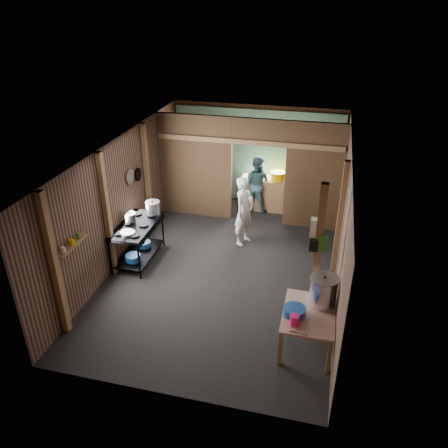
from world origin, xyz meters
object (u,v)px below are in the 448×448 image
(prep_table, at_px, (307,329))
(stock_pot, at_px, (323,291))
(stove_pot_large, at_px, (153,208))
(yellow_tub, at_px, (278,176))
(cook, at_px, (244,211))
(gas_range, at_px, (138,242))
(pink_bucket, at_px, (294,320))

(prep_table, xyz_separation_m, stock_pot, (0.18, 0.29, 0.58))
(stove_pot_large, height_order, yellow_tub, stove_pot_large)
(stock_pot, xyz_separation_m, cook, (-1.85, 2.76, -0.11))
(gas_range, bearing_deg, prep_table, -25.52)
(stock_pot, height_order, pink_bucket, stock_pot)
(yellow_tub, bearing_deg, cook, -104.42)
(stock_pot, relative_size, pink_bucket, 3.08)
(stock_pot, height_order, cook, cook)
(stock_pot, bearing_deg, gas_range, 159.13)
(pink_bucket, bearing_deg, gas_range, 149.01)
(yellow_tub, bearing_deg, stove_pot_large, -131.83)
(stove_pot_large, bearing_deg, prep_table, -33.15)
(prep_table, bearing_deg, cook, 118.79)
(gas_range, bearing_deg, yellow_tub, 51.49)
(pink_bucket, bearing_deg, stove_pot_large, 141.57)
(cook, bearing_deg, yellow_tub, 7.03)
(stove_pot_large, bearing_deg, gas_range, -107.44)
(gas_range, distance_m, cook, 2.43)
(prep_table, relative_size, stove_pot_large, 3.51)
(gas_range, bearing_deg, cook, 32.10)
(cook, bearing_deg, pink_bucket, -135.07)
(gas_range, height_order, pink_bucket, gas_range)
(pink_bucket, height_order, yellow_tub, yellow_tub)
(gas_range, height_order, stove_pot_large, stove_pot_large)
(prep_table, distance_m, cook, 3.51)
(prep_table, xyz_separation_m, pink_bucket, (-0.21, -0.33, 0.42))
(stock_pot, xyz_separation_m, pink_bucket, (-0.38, -0.62, -0.16))
(stove_pot_large, distance_m, cook, 2.01)
(stock_pot, xyz_separation_m, yellow_tub, (-1.37, 4.65, 0.05))
(stove_pot_large, xyz_separation_m, yellow_tub, (2.35, 2.63, -0.04))
(stock_pot, bearing_deg, cook, 123.88)
(gas_range, distance_m, yellow_tub, 4.08)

